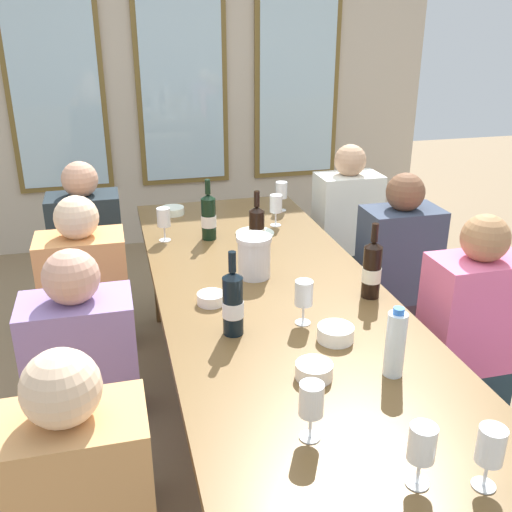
% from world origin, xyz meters
% --- Properties ---
extents(ground_plane, '(12.00, 12.00, 0.00)m').
position_xyz_m(ground_plane, '(0.00, 0.00, 0.00)').
color(ground_plane, '#876E4F').
extents(back_wall_with_windows, '(4.15, 0.10, 2.90)m').
position_xyz_m(back_wall_with_windows, '(0.00, 2.66, 1.45)').
color(back_wall_with_windows, beige).
rests_on(back_wall_with_windows, ground).
extents(dining_table, '(0.95, 2.63, 0.74)m').
position_xyz_m(dining_table, '(0.00, 0.00, 0.68)').
color(dining_table, brown).
rests_on(dining_table, ground).
extents(white_plate_0, '(0.20, 0.20, 0.01)m').
position_xyz_m(white_plate_0, '(0.10, 0.66, 0.74)').
color(white_plate_0, white).
rests_on(white_plate_0, dining_table).
extents(metal_pitcher, '(0.16, 0.16, 0.19)m').
position_xyz_m(metal_pitcher, '(-0.04, 0.15, 0.84)').
color(metal_pitcher, silver).
rests_on(metal_pitcher, dining_table).
extents(wine_bottle_0, '(0.08, 0.08, 0.31)m').
position_xyz_m(wine_bottle_0, '(0.05, 0.43, 0.86)').
color(wine_bottle_0, black).
rests_on(wine_bottle_0, dining_table).
extents(wine_bottle_1, '(0.08, 0.08, 0.31)m').
position_xyz_m(wine_bottle_1, '(-0.15, 0.66, 0.86)').
color(wine_bottle_1, black).
rests_on(wine_bottle_1, dining_table).
extents(wine_bottle_2, '(0.08, 0.08, 0.32)m').
position_xyz_m(wine_bottle_2, '(-0.23, -0.32, 0.86)').
color(wine_bottle_2, black).
rests_on(wine_bottle_2, dining_table).
extents(wine_bottle_3, '(0.08, 0.08, 0.32)m').
position_xyz_m(wine_bottle_3, '(0.38, -0.16, 0.86)').
color(wine_bottle_3, black).
rests_on(wine_bottle_3, dining_table).
extents(tasting_bowl_0, '(0.11, 0.11, 0.04)m').
position_xyz_m(tasting_bowl_0, '(-0.27, -0.07, 0.76)').
color(tasting_bowl_0, white).
rests_on(tasting_bowl_0, dining_table).
extents(tasting_bowl_1, '(0.12, 0.12, 0.05)m').
position_xyz_m(tasting_bowl_1, '(-0.04, -0.66, 0.77)').
color(tasting_bowl_1, white).
rests_on(tasting_bowl_1, dining_table).
extents(tasting_bowl_2, '(0.13, 0.13, 0.05)m').
position_xyz_m(tasting_bowl_2, '(0.11, -0.46, 0.77)').
color(tasting_bowl_2, white).
rests_on(tasting_bowl_2, dining_table).
extents(tasting_bowl_3, '(0.14, 0.14, 0.04)m').
position_xyz_m(tasting_bowl_3, '(-0.28, 1.11, 0.76)').
color(tasting_bowl_3, white).
rests_on(tasting_bowl_3, dining_table).
extents(water_bottle, '(0.06, 0.06, 0.24)m').
position_xyz_m(water_bottle, '(0.21, -0.71, 0.85)').
color(water_bottle, white).
rests_on(water_bottle, dining_table).
extents(wine_glass_0, '(0.07, 0.07, 0.17)m').
position_xyz_m(wine_glass_0, '(-0.37, 0.69, 0.86)').
color(wine_glass_0, white).
rests_on(wine_glass_0, dining_table).
extents(wine_glass_1, '(0.07, 0.07, 0.17)m').
position_xyz_m(wine_glass_1, '(0.05, -1.16, 0.86)').
color(wine_glass_1, white).
rests_on(wine_glass_1, dining_table).
extents(wine_glass_2, '(0.07, 0.07, 0.17)m').
position_xyz_m(wine_glass_2, '(-0.15, -0.93, 0.86)').
color(wine_glass_2, white).
rests_on(wine_glass_2, dining_table).
extents(wine_glass_3, '(0.07, 0.07, 0.17)m').
position_xyz_m(wine_glass_3, '(0.04, -0.31, 0.86)').
color(wine_glass_3, white).
rests_on(wine_glass_3, dining_table).
extents(wine_glass_4, '(0.07, 0.07, 0.17)m').
position_xyz_m(wine_glass_4, '(0.24, 0.77, 0.86)').
color(wine_glass_4, white).
rests_on(wine_glass_4, dining_table).
extents(wine_glass_5, '(0.07, 0.07, 0.17)m').
position_xyz_m(wine_glass_5, '(0.21, -1.21, 0.86)').
color(wine_glass_5, white).
rests_on(wine_glass_5, dining_table).
extents(wine_glass_6, '(0.07, 0.07, 0.17)m').
position_xyz_m(wine_glass_6, '(0.35, 1.02, 0.86)').
color(wine_glass_6, white).
rests_on(wine_glass_6, dining_table).
extents(seated_person_0, '(0.38, 0.24, 1.11)m').
position_xyz_m(seated_person_0, '(-0.77, 0.97, 0.53)').
color(seated_person_0, '#33303D').
rests_on(seated_person_0, ground).
extents(seated_person_1, '(0.38, 0.24, 1.11)m').
position_xyz_m(seated_person_1, '(0.77, 1.02, 0.53)').
color(seated_person_1, '#263231').
rests_on(seated_person_1, ground).
extents(seated_person_2, '(0.38, 0.24, 1.11)m').
position_xyz_m(seated_person_2, '(-0.77, -0.30, 0.53)').
color(seated_person_2, '#342A42').
rests_on(seated_person_2, ground).
extents(seated_person_3, '(0.38, 0.24, 1.11)m').
position_xyz_m(seated_person_3, '(0.77, -0.32, 0.53)').
color(seated_person_3, '#21383F').
rests_on(seated_person_3, ground).
extents(seated_person_6, '(0.38, 0.24, 1.11)m').
position_xyz_m(seated_person_6, '(-0.77, 0.33, 0.53)').
color(seated_person_6, '#2D273C').
rests_on(seated_person_6, ground).
extents(seated_person_7, '(0.38, 0.24, 1.11)m').
position_xyz_m(seated_person_7, '(0.77, 0.34, 0.53)').
color(seated_person_7, '#33282F').
rests_on(seated_person_7, ground).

